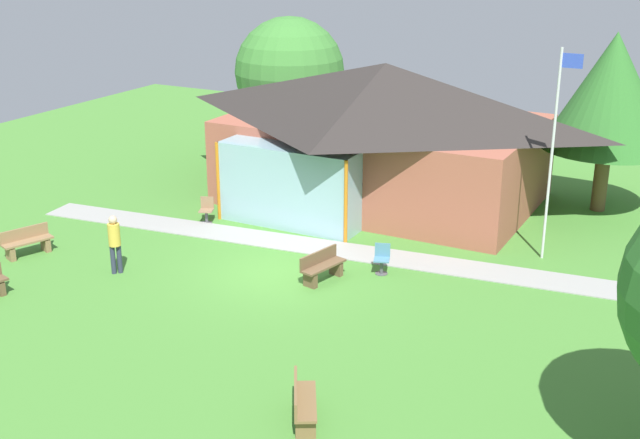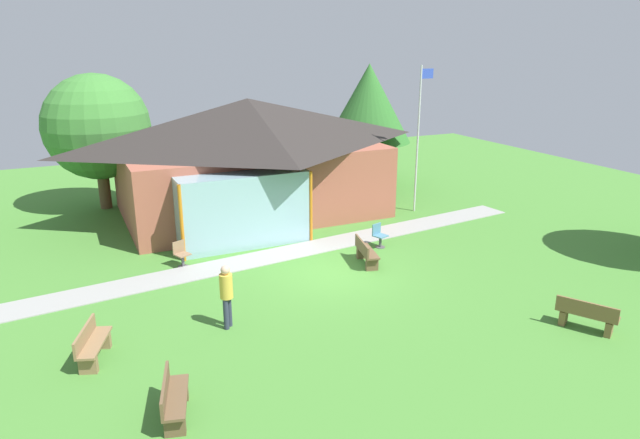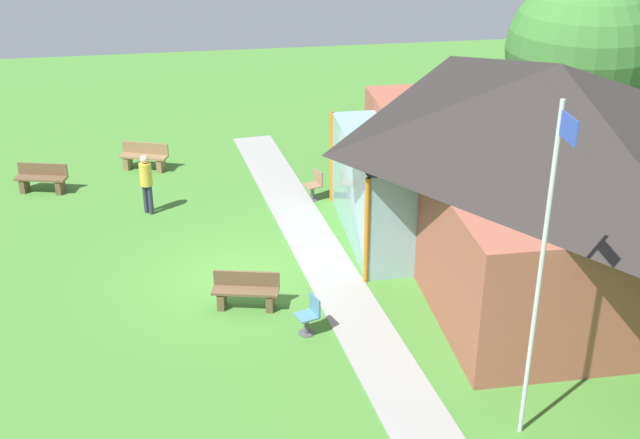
{
  "view_description": "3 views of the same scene",
  "coord_description": "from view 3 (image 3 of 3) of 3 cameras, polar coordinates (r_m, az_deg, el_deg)",
  "views": [
    {
      "loc": [
        11.26,
        -18.69,
        9.45
      ],
      "look_at": [
        0.43,
        1.75,
        1.16
      ],
      "focal_mm": 46.47,
      "sensor_mm": 36.0,
      "label": 1
    },
    {
      "loc": [
        -7.51,
        -15.05,
        7.13
      ],
      "look_at": [
        0.74,
        2.52,
        0.98
      ],
      "focal_mm": 31.44,
      "sensor_mm": 36.0,
      "label": 2
    },
    {
      "loc": [
        17.72,
        -0.76,
        10.07
      ],
      "look_at": [
        -0.39,
        2.14,
        1.23
      ],
      "focal_mm": 47.17,
      "sensor_mm": 36.0,
      "label": 3
    }
  ],
  "objects": [
    {
      "name": "footpath",
      "position": [
        20.6,
        0.66,
        -3.49
      ],
      "size": [
        19.62,
        3.44,
        0.03
      ],
      "primitive_type": "cube",
      "rotation": [
        0.0,
        0.0,
        0.11
      ],
      "color": "#999993",
      "rests_on": "ground_plane"
    },
    {
      "name": "patio_chair_west",
      "position": [
        24.29,
        -0.38,
        2.3
      ],
      "size": [
        0.57,
        0.57,
        0.86
      ],
      "rotation": [
        0.0,
        0.0,
        3.53
      ],
      "color": "#8C6B4C",
      "rests_on": "ground_plane"
    },
    {
      "name": "bench_mid_left",
      "position": [
        26.97,
        -11.82,
        4.15
      ],
      "size": [
        0.93,
        1.56,
        0.84
      ],
      "rotation": [
        0.0,
        0.0,
        4.36
      ],
      "color": "olive",
      "rests_on": "ground_plane"
    },
    {
      "name": "flagpole",
      "position": [
        14.21,
        14.83,
        -3.09
      ],
      "size": [
        0.64,
        0.08,
        6.25
      ],
      "color": "silver",
      "rests_on": "ground_plane"
    },
    {
      "name": "bench_front_left",
      "position": [
        26.11,
        -18.34,
        2.63
      ],
      "size": [
        0.81,
        1.56,
        0.84
      ],
      "rotation": [
        0.0,
        0.0,
        4.45
      ],
      "color": "brown",
      "rests_on": "ground_plane"
    },
    {
      "name": "pavilion",
      "position": [
        21.18,
        14.84,
        4.02
      ],
      "size": [
        11.57,
        8.69,
        4.91
      ],
      "color": "#A35642",
      "rests_on": "ground_plane"
    },
    {
      "name": "tree_behind_pavilion_left",
      "position": [
        27.2,
        17.25,
        10.91
      ],
      "size": [
        4.55,
        4.55,
        5.93
      ],
      "color": "brown",
      "rests_on": "ground_plane"
    },
    {
      "name": "patio_chair_lawn_spare",
      "position": [
        18.07,
        -0.72,
        -6.56
      ],
      "size": [
        0.56,
        0.56,
        0.86
      ],
      "rotation": [
        0.0,
        0.0,
        3.47
      ],
      "color": "teal",
      "rests_on": "ground_plane"
    },
    {
      "name": "visitor_strolling_lawn",
      "position": [
        23.66,
        -11.71,
        2.68
      ],
      "size": [
        0.34,
        0.34,
        1.74
      ],
      "rotation": [
        0.0,
        0.0,
        3.98
      ],
      "color": "#2D3347",
      "rests_on": "ground_plane"
    },
    {
      "name": "ground_plane",
      "position": [
        20.39,
        -5.78,
        -4.01
      ],
      "size": [
        44.0,
        44.0,
        0.0
      ],
      "primitive_type": "plane",
      "color": "#478433"
    },
    {
      "name": "bench_rear_near_path",
      "position": [
        19.05,
        -5.04,
        -4.88
      ],
      "size": [
        0.77,
        1.56,
        0.84
      ],
      "rotation": [
        0.0,
        0.0,
        4.48
      ],
      "color": "brown",
      "rests_on": "ground_plane"
    }
  ]
}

